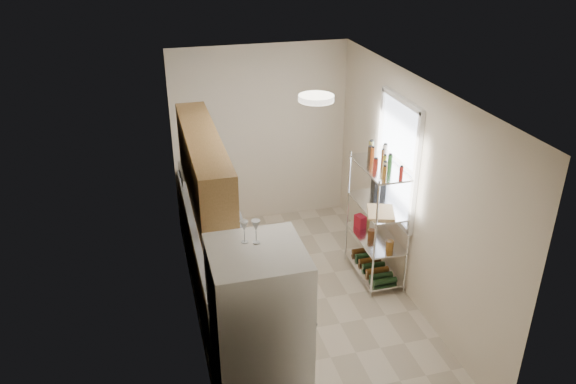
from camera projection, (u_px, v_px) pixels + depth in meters
name	position (u px, v px, depth m)	size (l,w,h in m)	color
room	(305.00, 204.00, 6.08)	(2.52, 4.42, 2.62)	beige
counter_run	(219.00, 261.00, 6.62)	(0.63, 3.51, 0.90)	#B5864D
upper_cabinets	(204.00, 167.00, 5.70)	(0.33, 2.20, 0.72)	#B5864D
range_hood	(202.00, 174.00, 6.59)	(0.50, 0.60, 0.12)	#B7BABC
window	(397.00, 160.00, 6.56)	(0.06, 1.00, 1.46)	white
bakers_rack	(379.00, 197.00, 6.66)	(0.45, 0.90, 1.73)	silver
ceiling_dome	(316.00, 98.00, 5.26)	(0.34, 0.34, 0.06)	white
refrigerator	(259.00, 343.00, 4.67)	(0.74, 0.74, 1.81)	white
wine_glass_a	(244.00, 232.00, 4.34)	(0.07, 0.07, 0.19)	silver
wine_glass_b	(256.00, 232.00, 4.33)	(0.07, 0.07, 0.20)	silver
rice_cooker	(216.00, 224.00, 6.29)	(0.25, 0.25, 0.20)	white
frying_pan_large	(212.00, 215.00, 6.66)	(0.24, 0.24, 0.04)	black
frying_pan_small	(208.00, 204.00, 6.91)	(0.23, 0.23, 0.05)	black
cutting_board	(381.00, 212.00, 6.50)	(0.30, 0.39, 0.03)	tan
espresso_machine	(379.00, 183.00, 6.94)	(0.15, 0.22, 0.26)	black
storage_bag	(360.00, 221.00, 7.09)	(0.10, 0.14, 0.16)	maroon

